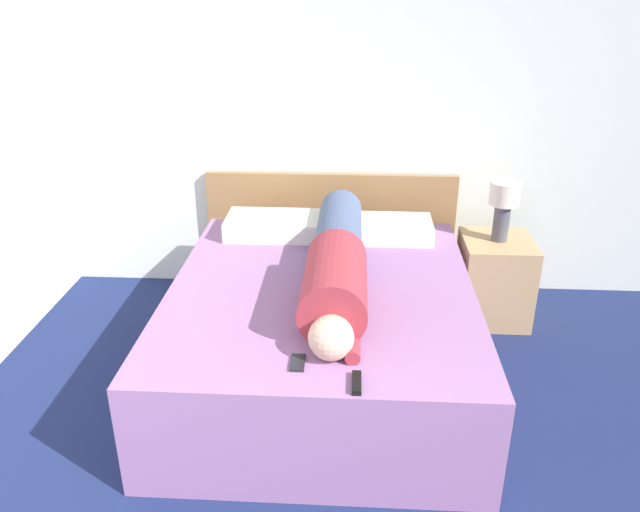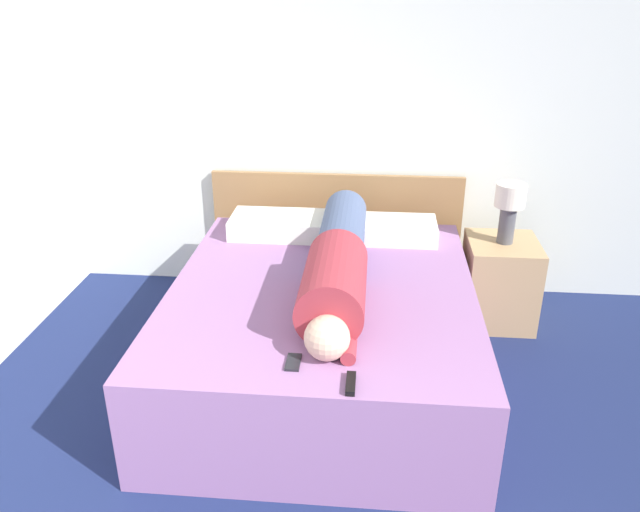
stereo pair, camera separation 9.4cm
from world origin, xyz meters
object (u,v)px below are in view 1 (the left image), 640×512
(table_lamp, at_px, (504,203))
(person_lying, at_px, (337,262))
(pillow_second, at_px, (387,229))
(tv_remote, at_px, (357,383))
(bed, at_px, (322,331))
(nightstand, at_px, (494,279))
(pillow_near_headboard, at_px, (273,226))
(cell_phone, at_px, (298,363))

(table_lamp, distance_m, person_lying, 1.30)
(pillow_second, height_order, tv_remote, pillow_second)
(bed, relative_size, pillow_second, 3.48)
(bed, height_order, tv_remote, tv_remote)
(bed, distance_m, nightstand, 1.36)
(bed, xyz_separation_m, pillow_near_headboard, (-0.37, 0.74, 0.36))
(pillow_second, bearing_deg, cell_phone, -106.78)
(bed, relative_size, person_lying, 1.19)
(pillow_second, bearing_deg, tv_remote, -96.65)
(pillow_near_headboard, relative_size, pillow_second, 1.05)
(person_lying, bearing_deg, pillow_near_headboard, 121.19)
(bed, xyz_separation_m, pillow_second, (0.39, 0.74, 0.35))
(nightstand, distance_m, cell_phone, 1.96)
(bed, xyz_separation_m, nightstand, (1.13, 0.76, -0.01))
(nightstand, relative_size, cell_phone, 4.41)
(bed, bearing_deg, cell_phone, -94.68)
(nightstand, xyz_separation_m, tv_remote, (-0.93, -1.67, 0.31))
(pillow_second, distance_m, cell_phone, 1.58)
(nightstand, distance_m, pillow_second, 0.82)
(nightstand, relative_size, table_lamp, 1.44)
(table_lamp, bearing_deg, pillow_near_headboard, -179.16)
(nightstand, distance_m, person_lying, 1.37)
(nightstand, bearing_deg, pillow_near_headboard, -179.16)
(pillow_near_headboard, distance_m, pillow_second, 0.76)
(bed, bearing_deg, nightstand, 33.96)
(bed, distance_m, pillow_near_headboard, 0.90)
(table_lamp, height_order, tv_remote, table_lamp)
(table_lamp, xyz_separation_m, cell_phone, (-1.19, -1.53, -0.24))
(nightstand, xyz_separation_m, cell_phone, (-1.19, -1.53, 0.31))
(table_lamp, distance_m, pillow_second, 0.76)
(person_lying, relative_size, pillow_near_headboard, 2.77)
(table_lamp, bearing_deg, nightstand, 90.00)
(pillow_second, bearing_deg, pillow_near_headboard, 180.00)
(pillow_near_headboard, relative_size, tv_remote, 4.07)
(bed, distance_m, table_lamp, 1.46)
(pillow_near_headboard, bearing_deg, table_lamp, 0.84)
(pillow_near_headboard, height_order, tv_remote, pillow_near_headboard)
(bed, relative_size, cell_phone, 15.53)
(cell_phone, bearing_deg, pillow_second, 73.22)
(pillow_second, height_order, cell_phone, pillow_second)
(table_lamp, relative_size, cell_phone, 3.06)
(nightstand, bearing_deg, bed, -146.04)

